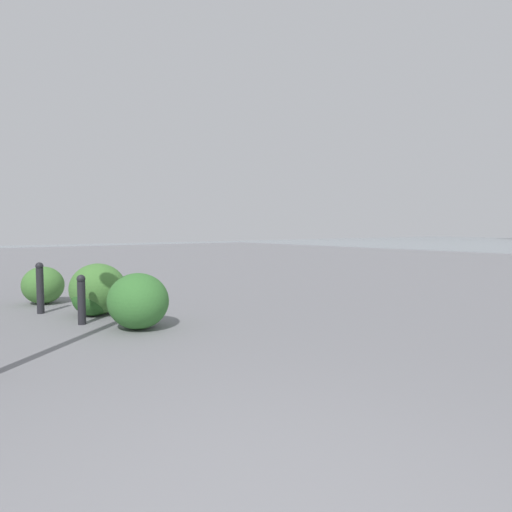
% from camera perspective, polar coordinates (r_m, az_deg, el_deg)
% --- Properties ---
extents(bollard_near, '(0.13, 0.13, 0.78)m').
position_cam_1_polar(bollard_near, '(7.17, -22.24, -5.27)').
color(bollard_near, '#232328').
rests_on(bollard_near, ground).
extents(bollard_mid, '(0.13, 0.13, 0.90)m').
position_cam_1_polar(bollard_mid, '(8.37, -26.84, -3.70)').
color(bollard_mid, '#232328').
rests_on(bollard_mid, ground).
extents(shrub_low, '(0.86, 0.78, 0.74)m').
position_cam_1_polar(shrub_low, '(9.45, -26.52, -3.50)').
color(shrub_low, '#477F38').
rests_on(shrub_low, ground).
extents(shrub_round, '(0.97, 0.88, 0.83)m').
position_cam_1_polar(shrub_round, '(6.60, -15.44, -5.80)').
color(shrub_round, '#387533').
rests_on(shrub_round, ground).
extents(shrub_wide, '(0.77, 0.69, 0.65)m').
position_cam_1_polar(shrub_wide, '(7.83, -20.88, -5.08)').
color(shrub_wide, '#2D6628').
rests_on(shrub_wide, ground).
extents(shrub_tall, '(1.04, 0.93, 0.88)m').
position_cam_1_polar(shrub_tall, '(7.91, -20.33, -4.14)').
color(shrub_tall, '#477F38').
rests_on(shrub_tall, ground).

